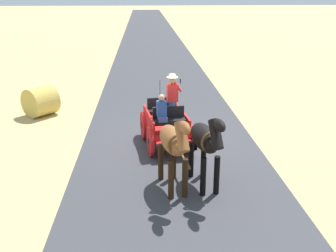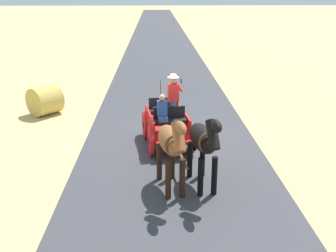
# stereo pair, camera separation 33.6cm
# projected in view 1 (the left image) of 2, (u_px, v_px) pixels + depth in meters

# --- Properties ---
(ground_plane) EXTENTS (200.00, 200.00, 0.00)m
(ground_plane) POSITION_uv_depth(u_px,v_px,m) (169.00, 140.00, 13.86)
(ground_plane) COLOR tan
(road_surface) EXTENTS (5.93, 160.00, 0.01)m
(road_surface) POSITION_uv_depth(u_px,v_px,m) (169.00, 140.00, 13.86)
(road_surface) COLOR #38383D
(road_surface) RESTS_ON ground
(horse_drawn_carriage) EXTENTS (1.74, 4.51, 2.50)m
(horse_drawn_carriage) POSITION_uv_depth(u_px,v_px,m) (166.00, 123.00, 13.07)
(horse_drawn_carriage) COLOR red
(horse_drawn_carriage) RESTS_ON ground
(horse_near_side) EXTENTS (0.81, 2.15, 2.21)m
(horse_near_side) POSITION_uv_depth(u_px,v_px,m) (206.00, 141.00, 10.19)
(horse_near_side) COLOR black
(horse_near_side) RESTS_ON ground
(horse_off_side) EXTENTS (0.85, 2.15, 2.21)m
(horse_off_side) POSITION_uv_depth(u_px,v_px,m) (174.00, 143.00, 10.03)
(horse_off_side) COLOR brown
(horse_off_side) RESTS_ON ground
(hay_bale) EXTENTS (1.63, 1.62, 1.20)m
(hay_bale) POSITION_uv_depth(u_px,v_px,m) (41.00, 101.00, 16.28)
(hay_bale) COLOR gold
(hay_bale) RESTS_ON ground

